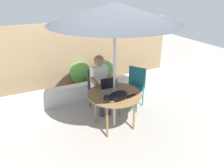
{
  "coord_description": "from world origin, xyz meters",
  "views": [
    {
      "loc": [
        -1.6,
        -3.2,
        2.53
      ],
      "look_at": [
        0.0,
        0.1,
        0.86
      ],
      "focal_mm": 34.61,
      "sensor_mm": 36.0,
      "label": 1
    }
  ],
  "objects": [
    {
      "name": "fence_back",
      "position": [
        0.0,
        2.03,
        0.87
      ],
      "size": [
        5.24,
        0.08,
        1.75
      ],
      "primitive_type": "cube",
      "color": "#937756",
      "rests_on": "ground"
    },
    {
      "name": "laptop",
      "position": [
        -0.02,
        0.18,
        0.77
      ],
      "size": [
        0.32,
        0.28,
        0.21
      ],
      "color": "gray",
      "rests_on": "patio_table"
    },
    {
      "name": "cat",
      "position": [
        -0.09,
        -0.26,
        0.8
      ],
      "size": [
        0.65,
        0.24,
        0.17
      ],
      "color": "black",
      "rests_on": "patio_table"
    },
    {
      "name": "potted_plant_by_chair",
      "position": [
        -0.06,
        1.88,
        0.42
      ],
      "size": [
        0.56,
        0.56,
        0.75
      ],
      "color": "#9E5138",
      "rests_on": "ground"
    },
    {
      "name": "chair_empty",
      "position": [
        0.77,
        0.51,
        0.54
      ],
      "size": [
        0.55,
        0.55,
        0.91
      ],
      "color": "#1E606B",
      "rests_on": "ground"
    },
    {
      "name": "patio_table",
      "position": [
        0.0,
        0.0,
        0.65
      ],
      "size": [
        1.01,
        1.01,
        0.71
      ],
      "color": "olive",
      "rests_on": "ground"
    },
    {
      "name": "ground_plane",
      "position": [
        0.0,
        0.0,
        0.0
      ],
      "size": [
        14.0,
        14.0,
        0.0
      ],
      "primitive_type": "plane",
      "color": "gray"
    },
    {
      "name": "patio_umbrella",
      "position": [
        0.0,
        0.0,
        2.14
      ],
      "size": [
        2.19,
        2.19,
        2.31
      ],
      "color": "#B7B7BC",
      "rests_on": "ground"
    },
    {
      "name": "person_seated",
      "position": [
        0.0,
        0.65,
        0.71
      ],
      "size": [
        0.48,
        0.48,
        1.25
      ],
      "color": "white",
      "rests_on": "ground"
    },
    {
      "name": "potted_plant_near_fence",
      "position": [
        0.46,
        1.53,
        0.46
      ],
      "size": [
        0.5,
        0.5,
        0.83
      ],
      "color": "#9E5138",
      "rests_on": "ground"
    },
    {
      "name": "chair_occupied",
      "position": [
        0.0,
        0.81,
        0.54
      ],
      "size": [
        0.4,
        0.4,
        0.91
      ],
      "color": "#33383F",
      "rests_on": "ground"
    },
    {
      "name": "planter_wall_low",
      "position": [
        0.0,
        1.28,
        0.21
      ],
      "size": [
        4.71,
        0.2,
        0.42
      ],
      "primitive_type": "cube",
      "color": "beige",
      "rests_on": "ground"
    }
  ]
}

